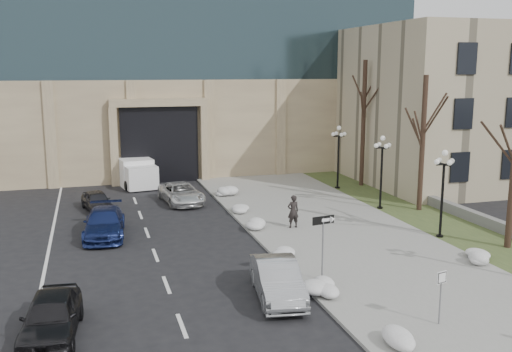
# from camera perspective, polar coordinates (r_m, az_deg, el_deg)

# --- Properties ---
(sidewalk) EXTENTS (9.00, 40.00, 0.12)m
(sidewalk) POSITION_cam_1_polar(r_m,az_deg,el_deg) (30.83, 8.86, -6.05)
(sidewalk) COLOR gray
(sidewalk) RESTS_ON ground
(curb) EXTENTS (0.30, 40.00, 0.14)m
(curb) POSITION_cam_1_polar(r_m,az_deg,el_deg) (29.25, 0.80, -6.83)
(curb) COLOR gray
(curb) RESTS_ON ground
(grass_strip) EXTENTS (4.00, 40.00, 0.10)m
(grass_strip) POSITION_cam_1_polar(r_m,az_deg,el_deg) (34.05, 18.85, -4.91)
(grass_strip) COLOR #394B25
(grass_strip) RESTS_ON ground
(stone_wall) EXTENTS (0.50, 30.00, 0.70)m
(stone_wall) POSITION_cam_1_polar(r_m,az_deg,el_deg) (36.68, 19.64, -3.37)
(stone_wall) COLOR slate
(stone_wall) RESTS_ON ground
(classical_building) EXTENTS (22.00, 18.12, 12.00)m
(classical_building) POSITION_cam_1_polar(r_m,az_deg,el_deg) (51.34, 21.29, 6.78)
(classical_building) COLOR tan
(classical_building) RESTS_ON ground
(car_a) EXTENTS (2.18, 4.57, 1.51)m
(car_a) POSITION_cam_1_polar(r_m,az_deg,el_deg) (20.74, -19.80, -13.06)
(car_a) COLOR black
(car_a) RESTS_ON ground
(car_b) EXTENTS (2.24, 4.79, 1.52)m
(car_b) POSITION_cam_1_polar(r_m,az_deg,el_deg) (22.67, 2.14, -10.31)
(car_b) COLOR #9EA1A5
(car_b) RESTS_ON ground
(car_c) EXTENTS (2.49, 5.26, 1.48)m
(car_c) POSITION_cam_1_polar(r_m,az_deg,el_deg) (31.65, -14.92, -4.57)
(car_c) COLOR navy
(car_c) RESTS_ON ground
(car_d) EXTENTS (2.79, 5.11, 1.36)m
(car_d) POSITION_cam_1_polar(r_m,az_deg,el_deg) (38.41, -7.48, -1.71)
(car_d) COLOR silver
(car_d) RESTS_ON ground
(car_e) EXTENTS (2.20, 3.93, 1.26)m
(car_e) POSITION_cam_1_polar(r_m,az_deg,el_deg) (37.46, -15.62, -2.41)
(car_e) COLOR #2A2A2F
(car_e) RESTS_ON ground
(pedestrian) EXTENTS (0.71, 0.49, 1.86)m
(pedestrian) POSITION_cam_1_polar(r_m,az_deg,el_deg) (31.85, 3.73, -3.55)
(pedestrian) COLOR black
(pedestrian) RESTS_ON sidewalk
(box_truck) EXTENTS (3.24, 6.91, 2.11)m
(box_truck) POSITION_cam_1_polar(r_m,az_deg,el_deg) (45.36, -12.16, 0.50)
(box_truck) COLOR white
(box_truck) RESTS_ON ground
(one_way_sign) EXTENTS (1.09, 0.32, 2.89)m
(one_way_sign) POSITION_cam_1_polar(r_m,az_deg,el_deg) (23.96, 7.10, -5.12)
(one_way_sign) COLOR slate
(one_way_sign) RESTS_ON ground
(keep_sign) EXTENTS (0.44, 0.14, 2.05)m
(keep_sign) POSITION_cam_1_polar(r_m,az_deg,el_deg) (20.97, 18.02, -10.45)
(keep_sign) COLOR slate
(keep_sign) RESTS_ON ground
(snow_clump_b) EXTENTS (1.10, 1.60, 0.36)m
(snow_clump_b) POSITION_cam_1_polar(r_m,az_deg,el_deg) (19.64, 13.08, -15.52)
(snow_clump_b) COLOR silver
(snow_clump_b) RESTS_ON sidewalk
(snow_clump_c) EXTENTS (1.10, 1.60, 0.36)m
(snow_clump_c) POSITION_cam_1_polar(r_m,az_deg,el_deg) (23.13, 6.90, -11.16)
(snow_clump_c) COLOR silver
(snow_clump_c) RESTS_ON sidewalk
(snow_clump_d) EXTENTS (1.10, 1.60, 0.36)m
(snow_clump_d) POSITION_cam_1_polar(r_m,az_deg,el_deg) (26.74, 3.13, -8.03)
(snow_clump_d) COLOR silver
(snow_clump_d) RESTS_ON sidewalk
(snow_clump_e) EXTENTS (1.10, 1.60, 0.36)m
(snow_clump_e) POSITION_cam_1_polar(r_m,az_deg,el_deg) (31.51, 0.39, -5.09)
(snow_clump_e) COLOR silver
(snow_clump_e) RESTS_ON sidewalk
(snow_clump_f) EXTENTS (1.10, 1.60, 0.36)m
(snow_clump_f) POSITION_cam_1_polar(r_m,az_deg,el_deg) (35.13, -1.48, -3.43)
(snow_clump_f) COLOR silver
(snow_clump_f) RESTS_ON sidewalk
(snow_clump_g) EXTENTS (1.10, 1.60, 0.36)m
(snow_clump_g) POSITION_cam_1_polar(r_m,az_deg,el_deg) (39.70, -2.98, -1.78)
(snow_clump_g) COLOR silver
(snow_clump_g) RESTS_ON sidewalk
(snow_clump_i) EXTENTS (1.10, 1.60, 0.36)m
(snow_clump_i) POSITION_cam_1_polar(r_m,az_deg,el_deg) (28.51, 21.50, -7.59)
(snow_clump_i) COLOR silver
(snow_clump_i) RESTS_ON sidewalk
(lamppost_b) EXTENTS (1.18, 1.18, 4.76)m
(lamppost_b) POSITION_cam_1_polar(r_m,az_deg,el_deg) (31.22, 18.20, -0.56)
(lamppost_b) COLOR black
(lamppost_b) RESTS_ON ground
(lamppost_c) EXTENTS (1.18, 1.18, 4.76)m
(lamppost_c) POSITION_cam_1_polar(r_m,az_deg,el_deg) (36.65, 12.47, 1.34)
(lamppost_c) COLOR black
(lamppost_c) RESTS_ON ground
(lamppost_d) EXTENTS (1.18, 1.18, 4.76)m
(lamppost_d) POSITION_cam_1_polar(r_m,az_deg,el_deg) (42.39, 8.25, 2.73)
(lamppost_d) COLOR black
(lamppost_d) RESTS_ON ground
(tree_mid) EXTENTS (3.20, 3.20, 8.50)m
(tree_mid) POSITION_cam_1_polar(r_m,az_deg,el_deg) (36.62, 16.41, 4.99)
(tree_mid) COLOR black
(tree_mid) RESTS_ON ground
(tree_far) EXTENTS (3.20, 3.20, 9.50)m
(tree_far) POSITION_cam_1_polar(r_m,az_deg,el_deg) (43.49, 10.74, 6.93)
(tree_far) COLOR black
(tree_far) RESTS_ON ground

